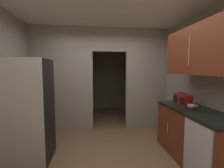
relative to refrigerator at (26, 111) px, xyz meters
name	(u,v)px	position (x,y,z in m)	size (l,w,h in m)	color
ground	(108,164)	(1.37, -0.26, -0.89)	(20.00, 20.00, 0.00)	brown
kitchen_overhead_slab	(105,9)	(1.37, 0.24, 1.84)	(4.00, 7.37, 0.06)	silver
kitchen_partition	(99,76)	(1.32, 1.42, 0.54)	(3.60, 0.12, 2.69)	#9E998C
adjoining_room_shell	(98,76)	(1.37, 3.07, 0.46)	(3.60, 2.34, 2.69)	gray
refrigerator	(26,111)	(0.00, 0.00, 0.00)	(0.79, 0.78, 1.77)	black
lower_cabinet_run	(195,136)	(2.85, -0.41, -0.42)	(0.65, 1.67, 0.92)	maroon
dishwasher	(196,154)	(2.54, -0.88, -0.45)	(0.02, 0.56, 0.86)	#B7BABC
upper_cabinet_counterside	(200,51)	(2.85, -0.41, 1.01)	(0.36, 1.51, 0.79)	maroon
boombox	(183,100)	(2.82, -0.04, 0.14)	(0.18, 0.37, 0.24)	maroon
book_stack	(192,107)	(2.81, -0.35, 0.08)	(0.13, 0.16, 0.08)	#2D609E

